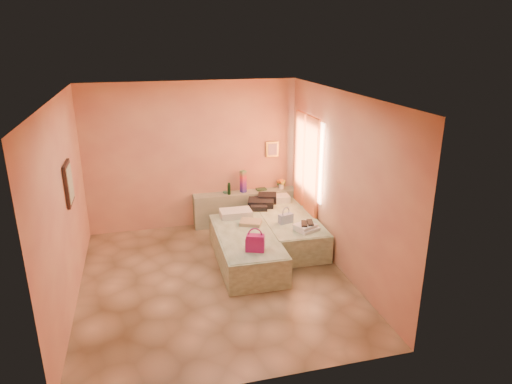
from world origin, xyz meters
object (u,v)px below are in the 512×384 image
green_book (261,189)px  blue_handbag (286,218)px  water_bottle (229,189)px  bed_right (287,229)px  bed_left (246,248)px  headboard_ledge (246,207)px  flower_vase (281,183)px  magenta_handbag (255,243)px  towel_stack (307,227)px

green_book → blue_handbag: green_book is taller
water_bottle → blue_handbag: size_ratio=0.89×
bed_right → green_book: 1.18m
bed_left → water_bottle: bearing=89.7°
headboard_ledge → water_bottle: bearing=-170.5°
water_bottle → flower_vase: 1.08m
flower_vase → magenta_handbag: (-1.12, -2.26, -0.14)m
water_bottle → towel_stack: water_bottle is taller
flower_vase → magenta_handbag: size_ratio=0.87×
headboard_ledge → flower_vase: size_ratio=8.43×
water_bottle → towel_stack: (0.97, -1.67, -0.21)m
bed_left → headboard_ledge: bearing=78.2°
blue_handbag → green_book: bearing=76.1°
towel_stack → magenta_handbag: bearing=-152.8°
towel_stack → flower_vase: bearing=86.5°
magenta_handbag → bed_right: bearing=73.6°
towel_stack → headboard_ledge: bearing=110.2°
green_book → towel_stack: 1.79m
bed_left → green_book: (0.71, 1.67, 0.42)m
magenta_handbag → towel_stack: 1.15m
water_bottle → blue_handbag: bearing=-60.2°
water_bottle → headboard_ledge: bearing=9.5°
bed_left → green_book: bearing=68.2°
towel_stack → green_book: bearing=99.7°
green_book → blue_handbag: bearing=-89.5°
green_book → magenta_handbag: 2.39m
magenta_handbag → water_bottle: bearing=109.6°
headboard_ledge → magenta_handbag: size_ratio=7.31×
green_book → water_bottle: bearing=-174.0°
bed_left → flower_vase: bearing=57.0°
blue_handbag → towel_stack: (0.24, -0.38, -0.03)m
magenta_handbag → blue_handbag: (0.78, 0.91, -0.05)m
green_book → towel_stack: (0.30, -1.76, -0.12)m
flower_vase → towel_stack: bearing=-93.5°
blue_handbag → flower_vase: bearing=59.2°
water_bottle → flower_vase: (1.08, 0.07, 0.01)m
water_bottle → towel_stack: size_ratio=0.64×
blue_handbag → water_bottle: bearing=103.2°
headboard_ledge → blue_handbag: blue_handbag is taller
headboard_ledge → towel_stack: (0.63, -1.72, 0.23)m
bed_right → water_bottle: (-0.86, 0.99, 0.51)m
headboard_ledge → towel_stack: headboard_ledge is taller
headboard_ledge → bed_right: headboard_ledge is taller
headboard_ledge → green_book: size_ratio=10.47×
headboard_ledge → magenta_handbag: 2.30m
bed_left → magenta_handbag: size_ratio=7.13×
headboard_ledge → bed_right: 1.18m
flower_vase → towel_stack: 1.76m
blue_handbag → towel_stack: bearing=-74.7°
bed_right → headboard_ledge: bearing=117.7°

